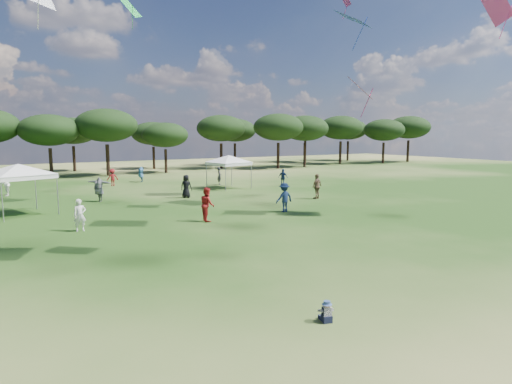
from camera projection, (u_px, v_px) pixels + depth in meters
ground at (386, 347)px, 9.53m from camera, size 140.00×140.00×0.00m
tree_line at (93, 128)px, 50.39m from camera, size 108.78×17.63×7.77m
tent_left at (18, 166)px, 24.76m from camera, size 6.06×6.06×3.31m
tent_right at (229, 157)px, 37.22m from camera, size 5.93×5.93×3.19m
toddler at (326, 312)px, 10.81m from camera, size 0.41×0.44×0.55m
festival_crowd at (122, 190)px, 29.91m from camera, size 27.99×23.19×1.89m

